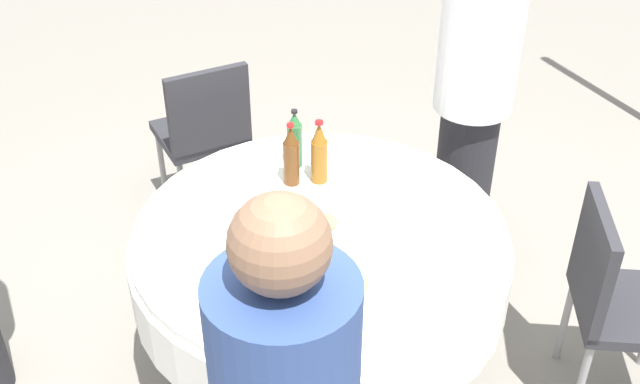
{
  "coord_description": "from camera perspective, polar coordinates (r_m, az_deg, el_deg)",
  "views": [
    {
      "loc": [
        2.09,
        0.7,
        2.44
      ],
      "look_at": [
        0.0,
        0.0,
        0.9
      ],
      "focal_mm": 43.86,
      "sensor_mm": 36.0,
      "label": 1
    }
  ],
  "objects": [
    {
      "name": "folded_napkin",
      "position": [
        2.86,
        5.51,
        -1.52
      ],
      "size": [
        0.21,
        0.21,
        0.02
      ],
      "primitive_type": "cube",
      "rotation": [
        0.0,
        0.0,
        -0.22
      ],
      "color": "white",
      "rests_on": "dining_table"
    },
    {
      "name": "chair_north",
      "position": [
        3.05,
        20.63,
        -6.95
      ],
      "size": [
        0.48,
        0.48,
        0.87
      ],
      "rotation": [
        0.0,
        0.0,
        0.23
      ],
      "color": "#2D2D33",
      "rests_on": "ground_plane"
    },
    {
      "name": "dining_table",
      "position": [
        2.88,
        0.0,
        -5.06
      ],
      "size": [
        1.37,
        1.37,
        0.74
      ],
      "color": "white",
      "rests_on": "ground_plane"
    },
    {
      "name": "plate_right",
      "position": [
        2.53,
        2.47,
        -6.99
      ],
      "size": [
        0.24,
        0.24,
        0.04
      ],
      "color": "white",
      "rests_on": "dining_table"
    },
    {
      "name": "bottle_amber_inner",
      "position": [
        2.97,
        -0.06,
        2.82
      ],
      "size": [
        0.07,
        0.07,
        0.26
      ],
      "color": "#8C5619",
      "rests_on": "dining_table"
    },
    {
      "name": "person_front",
      "position": [
        3.43,
        11.08,
        6.4
      ],
      "size": [
        0.34,
        0.34,
        1.61
      ],
      "rotation": [
        0.0,
        0.0,
        1.18
      ],
      "color": "#26262B",
      "rests_on": "ground_plane"
    },
    {
      "name": "plate_far",
      "position": [
        2.79,
        0.35,
        -2.47
      ],
      "size": [
        0.22,
        0.22,
        0.04
      ],
      "color": "white",
      "rests_on": "dining_table"
    },
    {
      "name": "chair_left",
      "position": [
        3.86,
        -8.44,
        4.59
      ],
      "size": [
        0.57,
        0.57,
        0.87
      ],
      "rotation": [
        0.0,
        0.0,
        2.37
      ],
      "color": "#2D2D33",
      "rests_on": "ground_plane"
    },
    {
      "name": "wine_glass_north",
      "position": [
        2.83,
        -3.83,
        0.14
      ],
      "size": [
        0.07,
        0.07,
        0.13
      ],
      "color": "white",
      "rests_on": "dining_table"
    },
    {
      "name": "bottle_brown_south",
      "position": [
        2.96,
        -2.12,
        2.63
      ],
      "size": [
        0.06,
        0.06,
        0.26
      ],
      "color": "#593314",
      "rests_on": "dining_table"
    },
    {
      "name": "spoon_front",
      "position": [
        3.21,
        3.74,
        2.84
      ],
      "size": [
        0.13,
        0.15,
        0.0
      ],
      "primitive_type": "cube",
      "rotation": [
        0.0,
        0.0,
        4.02
      ],
      "color": "silver",
      "rests_on": "dining_table"
    },
    {
      "name": "bottle_green_west",
      "position": [
        3.07,
        -1.84,
        3.81
      ],
      "size": [
        0.06,
        0.06,
        0.25
      ],
      "color": "#2D6B38",
      "rests_on": "dining_table"
    },
    {
      "name": "wine_glass_inner",
      "position": [
        2.7,
        -5.67,
        -1.55
      ],
      "size": [
        0.06,
        0.06,
        0.15
      ],
      "color": "white",
      "rests_on": "dining_table"
    },
    {
      "name": "wine_glass_near",
      "position": [
        2.39,
        -7.2,
        -7.73
      ],
      "size": [
        0.07,
        0.07,
        0.13
      ],
      "color": "white",
      "rests_on": "dining_table"
    },
    {
      "name": "ground_plane",
      "position": [
        3.29,
        0.0,
        -12.97
      ],
      "size": [
        10.0,
        10.0,
        0.0
      ],
      "primitive_type": "plane",
      "color": "gray"
    },
    {
      "name": "bottle_dark_green_front",
      "position": [
        2.29,
        -6.0,
        -8.36
      ],
      "size": [
        0.07,
        0.07,
        0.31
      ],
      "color": "#194728",
      "rests_on": "dining_table"
    }
  ]
}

